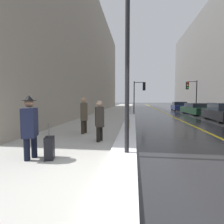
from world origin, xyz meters
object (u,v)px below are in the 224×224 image
parked_car_black (224,113)px  traffic_light_near (140,90)px  rolling_suitcase (49,148)px  pedestrian_nearside (99,119)px  traffic_light_far (191,89)px  parked_car_navy (179,106)px  parked_car_dark_green (196,109)px  pedestrian_in_glasses (30,125)px  lamp_post (127,46)px  pedestrian_with_shoulder_bag (84,114)px  fire_hydrant (128,124)px

parked_car_black → traffic_light_near: bearing=46.1°
rolling_suitcase → pedestrian_nearside: bearing=138.7°
traffic_light_near → parked_car_black: size_ratio=0.83×
traffic_light_far → parked_car_navy: 4.72m
parked_car_dark_green → parked_car_navy: bearing=-2.4°
parked_car_black → parked_car_navy: size_ratio=1.02×
traffic_light_far → parked_car_dark_green: traffic_light_far is taller
pedestrian_in_glasses → parked_car_black: bearing=117.7°
traffic_light_far → traffic_light_near: bearing=10.0°
parked_car_dark_green → rolling_suitcase: size_ratio=5.09×
lamp_post → pedestrian_with_shoulder_bag: 4.21m
lamp_post → traffic_light_far: size_ratio=1.33×
lamp_post → fire_hydrant: bearing=91.9°
pedestrian_nearside → rolling_suitcase: size_ratio=1.61×
parked_car_black → parked_car_navy: (-0.15, 12.26, -0.04)m
traffic_light_far → fire_hydrant: bearing=55.0°
pedestrian_with_shoulder_bag → fire_hydrant: pedestrian_with_shoulder_bag is taller
pedestrian_nearside → parked_car_dark_green: 14.85m
lamp_post → traffic_light_near: 15.04m
pedestrian_nearside → parked_car_navy: 20.86m
lamp_post → rolling_suitcase: size_ratio=5.28×
traffic_light_near → pedestrian_in_glasses: traffic_light_near is taller
pedestrian_with_shoulder_bag → fire_hydrant: 2.27m
traffic_light_near → fire_hydrant: (-0.98, -11.05, -2.25)m
fire_hydrant → parked_car_black: bearing=35.0°
parked_car_black → fire_hydrant: bearing=128.4°
parked_car_black → parked_car_dark_green: parked_car_black is taller
lamp_post → parked_car_black: (6.67, 8.73, -2.37)m
lamp_post → parked_car_black: lamp_post is taller
lamp_post → parked_car_navy: bearing=72.8°
traffic_light_far → parked_car_dark_green: 3.31m
parked_car_dark_green → fire_hydrant: size_ratio=6.91×
parked_car_black → rolling_suitcase: 12.68m
parked_car_black → rolling_suitcase: size_ratio=4.57×
rolling_suitcase → traffic_light_far: bearing=135.5°
pedestrian_with_shoulder_bag → traffic_light_near: bearing=148.5°
traffic_light_far → fire_hydrant: 14.75m
traffic_light_far → parked_car_black: traffic_light_far is taller
traffic_light_near → rolling_suitcase: 15.96m
lamp_post → parked_car_dark_green: 15.91m
parked_car_black → fire_hydrant: parked_car_black is taller
parked_car_navy → fire_hydrant: 18.27m
lamp_post → traffic_light_far: bearing=68.1°
traffic_light_near → pedestrian_nearside: traffic_light_near is taller
parked_car_dark_green → parked_car_navy: size_ratio=1.13×
rolling_suitcase → parked_car_dark_green: bearing=132.3°
pedestrian_nearside → rolling_suitcase: 2.35m
pedestrian_in_glasses → parked_car_navy: pedestrian_in_glasses is taller
traffic_light_far → pedestrian_in_glasses: traffic_light_far is taller
fire_hydrant → pedestrian_nearside: bearing=-111.7°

